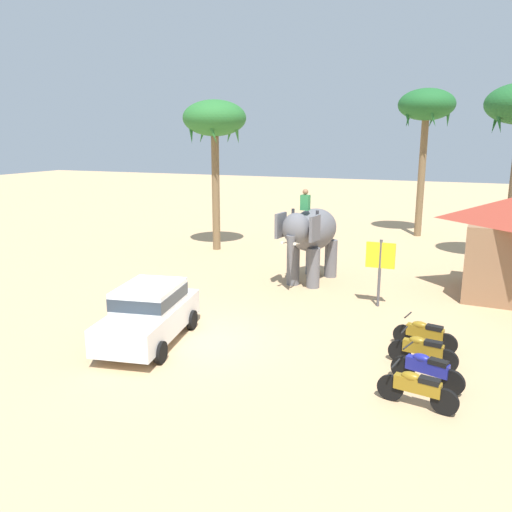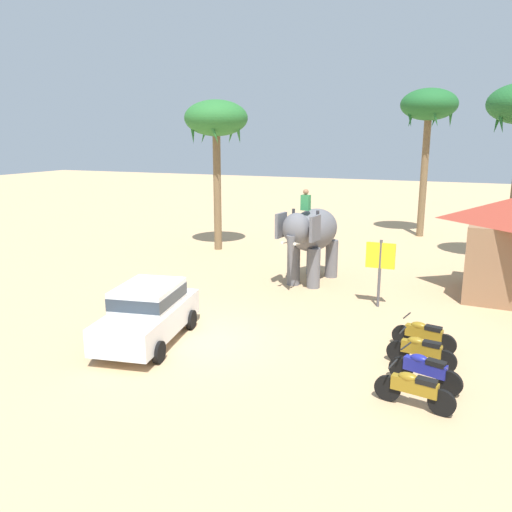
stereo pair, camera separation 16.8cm
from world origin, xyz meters
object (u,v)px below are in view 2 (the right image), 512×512
elephant_with_mahout (311,235)px  motorcycle_mid_row (421,351)px  motorcycle_nearest_camera (414,388)px  motorcycle_second_in_row (425,369)px  car_sedan_foreground (148,311)px  palm_tree_behind_elephant (429,109)px  motorcycle_fourth_in_row (424,334)px  palm_tree_left_of_road (216,122)px  signboard_yellow (380,260)px

elephant_with_mahout → motorcycle_mid_row: 8.48m
motorcycle_nearest_camera → motorcycle_mid_row: bearing=91.5°
motorcycle_nearest_camera → motorcycle_second_in_row: bearing=83.2°
motorcycle_mid_row → car_sedan_foreground: bearing=-170.7°
car_sedan_foreground → motorcycle_nearest_camera: (7.56, -0.98, -0.46)m
car_sedan_foreground → palm_tree_behind_elephant: (5.68, 20.14, 6.44)m
motorcycle_fourth_in_row → motorcycle_mid_row: bearing=-87.9°
motorcycle_second_in_row → motorcycle_mid_row: (-0.19, 1.12, 0.00)m
elephant_with_mahout → motorcycle_fourth_in_row: bearing=-48.0°
motorcycle_nearest_camera → motorcycle_mid_row: size_ratio=1.00×
car_sedan_foreground → motorcycle_fourth_in_row: 7.86m
motorcycle_fourth_in_row → palm_tree_left_of_road: bearing=139.3°
motorcycle_nearest_camera → palm_tree_left_of_road: palm_tree_left_of_road is taller
elephant_with_mahout → motorcycle_second_in_row: (5.18, -7.80, -1.53)m
elephant_with_mahout → palm_tree_behind_elephant: (3.17, 12.22, 5.38)m
signboard_yellow → motorcycle_fourth_in_row: bearing=-61.6°
palm_tree_behind_elephant → elephant_with_mahout: bearing=-104.5°
car_sedan_foreground → motorcycle_second_in_row: car_sedan_foreground is taller
car_sedan_foreground → motorcycle_nearest_camera: car_sedan_foreground is taller
motorcycle_second_in_row → palm_tree_left_of_road: 17.77m
signboard_yellow → car_sedan_foreground: bearing=-134.2°
motorcycle_nearest_camera → palm_tree_behind_elephant: 22.30m
motorcycle_mid_row → signboard_yellow: signboard_yellow is taller
elephant_with_mahout → motorcycle_mid_row: (4.99, -6.69, -1.53)m
car_sedan_foreground → motorcycle_fourth_in_row: size_ratio=2.43×
elephant_with_mahout → palm_tree_behind_elephant: bearing=75.5°
motorcycle_mid_row → motorcycle_fourth_in_row: bearing=92.1°
palm_tree_behind_elephant → palm_tree_left_of_road: palm_tree_behind_elephant is taller
car_sedan_foreground → elephant_with_mahout: 8.37m
car_sedan_foreground → signboard_yellow: 8.12m
motorcycle_nearest_camera → car_sedan_foreground: bearing=172.6°
elephant_with_mahout → palm_tree_left_of_road: palm_tree_left_of_road is taller
motorcycle_mid_row → motorcycle_second_in_row: bearing=-80.4°
elephant_with_mahout → motorcycle_second_in_row: elephant_with_mahout is taller
elephant_with_mahout → signboard_yellow: bearing=-34.2°
motorcycle_fourth_in_row → palm_tree_left_of_road: (-11.32, 9.74, 6.09)m
motorcycle_second_in_row → motorcycle_mid_row: bearing=99.6°
motorcycle_mid_row → palm_tree_left_of_road: (-11.36, 10.93, 6.09)m
car_sedan_foreground → palm_tree_left_of_road: size_ratio=0.57×
motorcycle_fourth_in_row → signboard_yellow: (-1.82, 3.37, 1.22)m
motorcycle_nearest_camera → signboard_yellow: signboard_yellow is taller
motorcycle_mid_row → motorcycle_fourth_in_row: (-0.04, 1.19, 0.00)m
elephant_with_mahout → motorcycle_fourth_in_row: (4.95, -5.49, -1.53)m
motorcycle_fourth_in_row → palm_tree_left_of_road: palm_tree_left_of_road is taller
car_sedan_foreground → motorcycle_mid_row: 7.62m
motorcycle_fourth_in_row → signboard_yellow: 4.02m
elephant_with_mahout → motorcycle_nearest_camera: size_ratio=2.22×
elephant_with_mahout → palm_tree_behind_elephant: palm_tree_behind_elephant is taller
car_sedan_foreground → motorcycle_second_in_row: bearing=0.8°
elephant_with_mahout → palm_tree_left_of_road: size_ratio=0.52×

